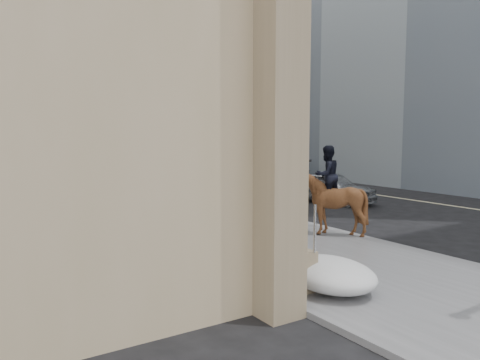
% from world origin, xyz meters
% --- Properties ---
extents(ground, '(140.00, 140.00, 0.00)m').
position_xyz_m(ground, '(0.00, 0.00, 0.00)').
color(ground, black).
rests_on(ground, ground).
extents(sidewalk, '(5.00, 80.00, 0.12)m').
position_xyz_m(sidewalk, '(0.00, 10.00, 0.06)').
color(sidewalk, '#535356').
rests_on(sidewalk, ground).
extents(curb, '(0.24, 80.00, 0.12)m').
position_xyz_m(curb, '(2.62, 10.00, 0.06)').
color(curb, slate).
rests_on(curb, ground).
extents(lane_line, '(0.15, 70.00, 0.01)m').
position_xyz_m(lane_line, '(10.50, 10.00, 0.01)').
color(lane_line, '#BFB78C').
rests_on(lane_line, ground).
extents(far_podium, '(2.00, 80.00, 4.00)m').
position_xyz_m(far_podium, '(15.50, 10.00, 2.00)').
color(far_podium, '#7B6A4F').
rests_on(far_podium, ground).
extents(bg_building_mid, '(30.00, 12.00, 28.00)m').
position_xyz_m(bg_building_mid, '(4.00, 60.00, 14.00)').
color(bg_building_mid, slate).
rests_on(bg_building_mid, ground).
extents(streetlight_mid, '(1.71, 0.24, 8.00)m').
position_xyz_m(streetlight_mid, '(2.74, 14.00, 4.58)').
color(streetlight_mid, '#2D2D30').
rests_on(streetlight_mid, ground).
extents(streetlight_far, '(1.71, 0.24, 8.00)m').
position_xyz_m(streetlight_far, '(2.74, 34.00, 4.58)').
color(streetlight_far, '#2D2D30').
rests_on(streetlight_far, ground).
extents(traffic_signal, '(4.10, 0.22, 6.00)m').
position_xyz_m(traffic_signal, '(2.07, 22.00, 4.00)').
color(traffic_signal, '#2D2D30').
rests_on(traffic_signal, ground).
extents(snow_bank, '(1.70, 18.10, 0.76)m').
position_xyz_m(snow_bank, '(-1.42, 8.11, 0.47)').
color(snow_bank, silver).
rests_on(snow_bank, sidewalk).
extents(mounted_horse_left, '(2.02, 2.74, 2.71)m').
position_xyz_m(mounted_horse_left, '(-0.86, 5.64, 1.23)').
color(mounted_horse_left, '#4A2F16').
rests_on(mounted_horse_left, sidewalk).
extents(mounted_horse_right, '(1.53, 1.72, 2.61)m').
position_xyz_m(mounted_horse_right, '(1.96, 1.52, 1.19)').
color(mounted_horse_right, '#462814').
rests_on(mounted_horse_right, sidewalk).
extents(pedestrian, '(0.98, 0.57, 1.57)m').
position_xyz_m(pedestrian, '(0.93, 4.00, 0.90)').
color(pedestrian, black).
rests_on(pedestrian, sidewalk).
extents(car_silver, '(2.49, 4.26, 1.36)m').
position_xyz_m(car_silver, '(6.82, 6.45, 0.68)').
color(car_silver, '#A7AAAF').
rests_on(car_silver, ground).
extents(car_grey, '(3.00, 4.99, 1.35)m').
position_xyz_m(car_grey, '(11.37, 16.39, 0.68)').
color(car_grey, slate).
rests_on(car_grey, ground).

